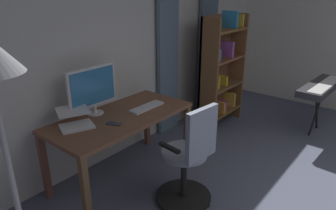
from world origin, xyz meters
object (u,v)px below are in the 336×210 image
(bookshelf, at_px, (220,71))
(piano_keyboard, at_px, (321,88))
(computer_monitor, at_px, (93,88))
(laptop, at_px, (75,120))
(desk, at_px, (121,123))
(computer_keyboard, at_px, (147,107))
(cell_phone_by_monitor, at_px, (114,124))
(office_chair, at_px, (189,160))

(bookshelf, height_order, piano_keyboard, bookshelf)
(computer_monitor, bearing_deg, bookshelf, 172.22)
(laptop, xyz_separation_m, piano_keyboard, (-3.02, 1.47, -0.12))
(desk, xyz_separation_m, piano_keyboard, (-2.57, 1.32, 0.02))
(desk, height_order, laptop, laptop)
(computer_keyboard, distance_m, laptop, 0.80)
(cell_phone_by_monitor, height_order, bookshelf, bookshelf)
(computer_monitor, relative_size, cell_phone_by_monitor, 4.05)
(desk, relative_size, office_chair, 1.48)
(laptop, distance_m, bookshelf, 2.42)
(cell_phone_by_monitor, bearing_deg, laptop, -67.99)
(office_chair, bearing_deg, cell_phone_by_monitor, 118.62)
(desk, relative_size, piano_keyboard, 1.37)
(computer_keyboard, bearing_deg, cell_phone_by_monitor, 4.73)
(office_chair, distance_m, piano_keyboard, 2.53)
(desk, bearing_deg, cell_phone_by_monitor, 30.78)
(office_chair, relative_size, computer_keyboard, 2.40)
(laptop, xyz_separation_m, bookshelf, (-2.42, 0.18, 0.02))
(bookshelf, bearing_deg, cell_phone_by_monitor, 2.13)
(piano_keyboard, bearing_deg, cell_phone_by_monitor, -21.21)
(office_chair, height_order, bookshelf, bookshelf)
(computer_keyboard, height_order, bookshelf, bookshelf)
(cell_phone_by_monitor, relative_size, bookshelf, 0.08)
(desk, distance_m, cell_phone_by_monitor, 0.24)
(laptop, xyz_separation_m, cell_phone_by_monitor, (-0.26, 0.26, -0.05))
(laptop, bearing_deg, computer_monitor, -139.88)
(office_chair, relative_size, computer_monitor, 1.80)
(computer_monitor, height_order, bookshelf, bookshelf)
(office_chair, relative_size, laptop, 2.45)
(office_chair, distance_m, laptop, 1.16)
(computer_keyboard, relative_size, cell_phone_by_monitor, 3.05)
(desk, distance_m, piano_keyboard, 2.89)
(computer_monitor, xyz_separation_m, bookshelf, (-2.10, 0.29, -0.20))
(piano_keyboard, bearing_deg, bookshelf, -62.37)
(office_chair, bearing_deg, desk, 102.99)
(laptop, bearing_deg, piano_keyboard, 175.65)
(computer_monitor, bearing_deg, piano_keyboard, 149.81)
(cell_phone_by_monitor, bearing_deg, bookshelf, 159.81)
(desk, bearing_deg, bookshelf, 178.99)
(desk, xyz_separation_m, computer_keyboard, (-0.32, 0.07, 0.10))
(bookshelf, bearing_deg, laptop, -4.33)
(computer_monitor, xyz_separation_m, laptop, (0.31, 0.10, -0.23))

